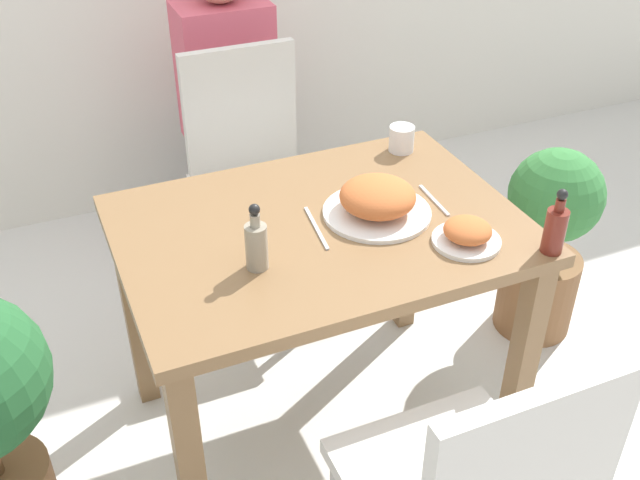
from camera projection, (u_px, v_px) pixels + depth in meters
The scene contains 12 objects.
ground_plane at pixel (320, 420), 2.32m from camera, with size 16.00×16.00×0.00m, color silver.
dining_table at pixel (320, 261), 1.97m from camera, with size 1.02×0.74×0.73m.
chair_far at pixel (253, 167), 2.58m from camera, with size 0.42×0.42×0.91m.
food_plate at pixel (377, 200), 1.92m from camera, with size 0.28×0.28×0.10m.
side_plate at pixel (467, 234), 1.82m from camera, with size 0.17×0.17×0.06m.
drink_cup at pixel (402, 139), 2.22m from camera, with size 0.07×0.07×0.08m.
sauce_bottle at pixel (555, 228), 1.77m from camera, with size 0.05×0.05×0.17m.
condiment_bottle at pixel (256, 244), 1.72m from camera, with size 0.05×0.05×0.17m.
fork_utensil at pixel (316, 228), 1.89m from camera, with size 0.03×0.20×0.00m.
spoon_utensil at pixel (434, 200), 2.00m from camera, with size 0.02×0.16×0.00m.
potted_plant_right at pixel (548, 237), 2.49m from camera, with size 0.31×0.31×0.69m.
person_figure at pixel (228, 105), 2.87m from camera, with size 0.34×0.22×1.17m.
Camera 1 is at (-0.63, -1.47, 1.77)m, focal length 42.00 mm.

